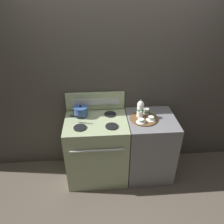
# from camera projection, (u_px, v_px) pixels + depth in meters

# --- Properties ---
(ground_plane) EXTENTS (6.00, 6.00, 0.00)m
(ground_plane) POSITION_uv_depth(u_px,v_px,m) (119.00, 172.00, 3.15)
(ground_plane) COLOR brown
(wall_back) EXTENTS (6.00, 0.05, 2.20)m
(wall_back) POSITION_uv_depth(u_px,v_px,m) (118.00, 93.00, 2.86)
(wall_back) COLOR #423D38
(wall_back) RESTS_ON ground
(stove) EXTENTS (0.77, 0.64, 0.90)m
(stove) POSITION_uv_depth(u_px,v_px,m) (97.00, 149.00, 2.90)
(stove) COLOR #9EAD84
(stove) RESTS_ON ground
(control_panel) EXTENTS (0.76, 0.05, 0.23)m
(control_panel) POSITION_uv_depth(u_px,v_px,m) (95.00, 101.00, 2.84)
(control_panel) COLOR #9EAD84
(control_panel) RESTS_ON stove
(side_counter) EXTENTS (0.60, 0.61, 0.89)m
(side_counter) POSITION_uv_depth(u_px,v_px,m) (149.00, 146.00, 2.94)
(side_counter) COLOR slate
(side_counter) RESTS_ON ground
(saucepan) EXTENTS (0.21, 0.28, 0.14)m
(saucepan) POSITION_uv_depth(u_px,v_px,m) (81.00, 111.00, 2.74)
(saucepan) COLOR #335193
(saucepan) RESTS_ON stove
(serving_tray) EXTENTS (0.34, 0.34, 0.01)m
(serving_tray) POSITION_uv_depth(u_px,v_px,m) (144.00, 119.00, 2.70)
(serving_tray) COLOR brown
(serving_tray) RESTS_ON side_counter
(teapot) EXTENTS (0.09, 0.14, 0.24)m
(teapot) POSITION_uv_depth(u_px,v_px,m) (140.00, 109.00, 2.68)
(teapot) COLOR white
(teapot) RESTS_ON serving_tray
(teacup_left) EXTENTS (0.11, 0.11, 0.04)m
(teacup_left) POSITION_uv_depth(u_px,v_px,m) (151.00, 118.00, 2.66)
(teacup_left) COLOR white
(teacup_left) RESTS_ON serving_tray
(teacup_right) EXTENTS (0.11, 0.11, 0.04)m
(teacup_right) POSITION_uv_depth(u_px,v_px,m) (141.00, 121.00, 2.61)
(teacup_right) COLOR white
(teacup_right) RESTS_ON serving_tray
(creamer_jug) EXTENTS (0.07, 0.07, 0.08)m
(creamer_jug) POSITION_uv_depth(u_px,v_px,m) (146.00, 111.00, 2.77)
(creamer_jug) COLOR white
(creamer_jug) RESTS_ON serving_tray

